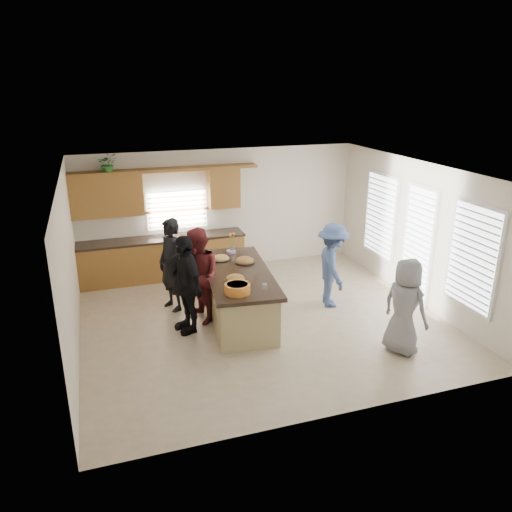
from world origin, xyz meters
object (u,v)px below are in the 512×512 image
object	(u,v)px
woman_left_back	(171,265)
woman_right_front	(405,307)
woman_left_mid	(199,276)
island	(238,296)
salad_bowl	(237,288)
woman_right_back	(332,265)
woman_left_front	(186,284)

from	to	relation	value
woman_left_back	woman_right_front	xyz separation A→B (m)	(3.30, -2.83, -0.10)
woman_left_mid	woman_right_front	world-z (taller)	woman_left_mid
island	woman_left_back	xyz separation A→B (m)	(-1.09, 0.82, 0.46)
woman_left_back	salad_bowl	bearing A→B (deg)	0.53
island	woman_left_back	world-z (taller)	woman_left_back
woman_right_back	woman_right_front	xyz separation A→B (m)	(0.29, -2.01, -0.03)
woman_left_mid	woman_right_front	xyz separation A→B (m)	(2.91, -2.13, -0.08)
island	woman_left_front	bearing A→B (deg)	-164.29
woman_left_mid	woman_right_front	size ratio (longest dim) A/B	1.10
island	salad_bowl	size ratio (longest dim) A/B	6.68
salad_bowl	woman_left_mid	bearing A→B (deg)	111.35
woman_left_back	woman_right_front	world-z (taller)	woman_left_back
salad_bowl	woman_right_back	world-z (taller)	woman_right_back
salad_bowl	woman_right_front	xyz separation A→B (m)	(2.50, -1.06, -0.23)
woman_left_front	island	bearing A→B (deg)	84.62
salad_bowl	woman_right_back	distance (m)	2.41
island	woman_left_front	distance (m)	1.10
island	salad_bowl	bearing A→B (deg)	-100.20
woman_left_back	woman_left_front	distance (m)	0.99
woman_left_mid	woman_right_front	distance (m)	3.61
salad_bowl	woman_left_back	distance (m)	1.95
island	salad_bowl	world-z (taller)	salad_bowl
island	woman_left_back	distance (m)	1.44
salad_bowl	woman_left_front	bearing A→B (deg)	131.85
woman_left_back	woman_left_mid	xyz separation A→B (m)	(0.38, -0.70, -0.02)
woman_left_front	woman_right_front	world-z (taller)	woman_left_front
salad_bowl	woman_right_back	size ratio (longest dim) A/B	0.25
woman_left_back	woman_left_front	size ratio (longest dim) A/B	1.02
woman_left_front	woman_right_front	distance (m)	3.70
woman_left_back	woman_right_front	bearing A→B (deg)	25.53
woman_left_mid	woman_left_front	world-z (taller)	woman_left_front
woman_left_mid	woman_right_back	bearing A→B (deg)	73.46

